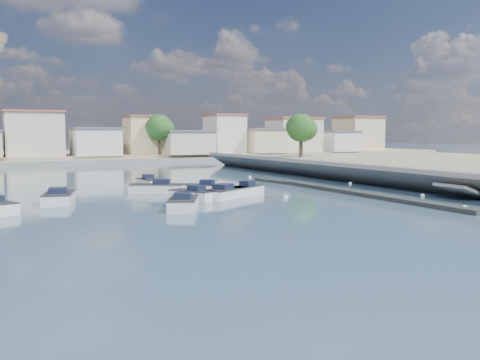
# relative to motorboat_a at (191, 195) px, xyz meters

# --- Properties ---
(ground) EXTENTS (400.00, 400.00, 0.00)m
(ground) POSITION_rel_motorboat_a_xyz_m (7.91, 26.32, -0.38)
(ground) COLOR #345069
(ground) RESTS_ON ground
(seawall_walkway) EXTENTS (5.00, 90.00, 1.80)m
(seawall_walkway) POSITION_rel_motorboat_a_xyz_m (26.41, -0.68, 0.52)
(seawall_walkway) COLOR slate
(seawall_walkway) RESTS_ON ground
(breakwater) EXTENTS (2.00, 31.02, 0.35)m
(breakwater) POSITION_rel_motorboat_a_xyz_m (14.82, -0.99, -0.21)
(breakwater) COLOR black
(breakwater) RESTS_ON ground
(far_shore_land) EXTENTS (160.00, 40.00, 1.40)m
(far_shore_land) POSITION_rel_motorboat_a_xyz_m (7.91, 78.32, 0.32)
(far_shore_land) COLOR gray
(far_shore_land) RESTS_ON ground
(far_shore_quay) EXTENTS (160.00, 2.50, 0.80)m
(far_shore_quay) POSITION_rel_motorboat_a_xyz_m (7.91, 57.32, 0.02)
(far_shore_quay) COLOR slate
(far_shore_quay) RESTS_ON ground
(far_town) EXTENTS (113.01, 12.80, 8.35)m
(far_town) POSITION_rel_motorboat_a_xyz_m (18.63, 63.24, 4.56)
(far_town) COLOR beige
(far_town) RESTS_ON far_shore_land
(shore_trees) EXTENTS (74.56, 38.32, 7.92)m
(shore_trees) POSITION_rel_motorboat_a_xyz_m (16.26, 54.44, 5.84)
(shore_trees) COLOR #38281E
(shore_trees) RESTS_ON ground
(motorboat_a) EXTENTS (3.38, 4.54, 1.48)m
(motorboat_a) POSITION_rel_motorboat_a_xyz_m (0.00, 0.00, 0.00)
(motorboat_a) COLOR silver
(motorboat_a) RESTS_ON ground
(motorboat_b) EXTENTS (3.80, 5.35, 1.48)m
(motorboat_b) POSITION_rel_motorboat_a_xyz_m (-2.29, -4.64, -0.00)
(motorboat_b) COLOR silver
(motorboat_b) RESTS_ON ground
(motorboat_c) EXTENTS (5.38, 4.01, 1.48)m
(motorboat_c) POSITION_rel_motorboat_a_xyz_m (-1.23, 6.69, 0.00)
(motorboat_c) COLOR silver
(motorboat_c) RESTS_ON ground
(motorboat_d) EXTENTS (4.33, 3.48, 1.48)m
(motorboat_d) POSITION_rel_motorboat_a_xyz_m (5.45, 0.99, -0.00)
(motorboat_d) COLOR silver
(motorboat_d) RESTS_ON ground
(motorboat_e) EXTENTS (3.40, 6.16, 1.48)m
(motorboat_e) POSITION_rel_motorboat_a_xyz_m (-10.15, 3.24, -0.00)
(motorboat_e) COLOR silver
(motorboat_e) RESTS_ON ground
(motorboat_f) EXTENTS (4.03, 3.92, 1.48)m
(motorboat_f) POSITION_rel_motorboat_a_xyz_m (2.69, 4.43, -0.00)
(motorboat_f) COLOR silver
(motorboat_f) RESTS_ON ground
(motorboat_g) EXTENTS (1.88, 4.54, 1.48)m
(motorboat_g) POSITION_rel_motorboat_a_xyz_m (0.02, 12.08, 0.00)
(motorboat_g) COLOR silver
(motorboat_g) RESTS_ON ground
(motorboat_h) EXTENTS (5.52, 4.78, 1.48)m
(motorboat_h) POSITION_rel_motorboat_a_xyz_m (3.51, 0.12, -0.00)
(motorboat_h) COLOR silver
(motorboat_h) RESTS_ON ground
(mooring_buoys) EXTENTS (19.12, 32.49, 0.40)m
(mooring_buoys) POSITION_rel_motorboat_a_xyz_m (13.65, 1.81, -0.33)
(mooring_buoys) COLOR white
(mooring_buoys) RESTS_ON ground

